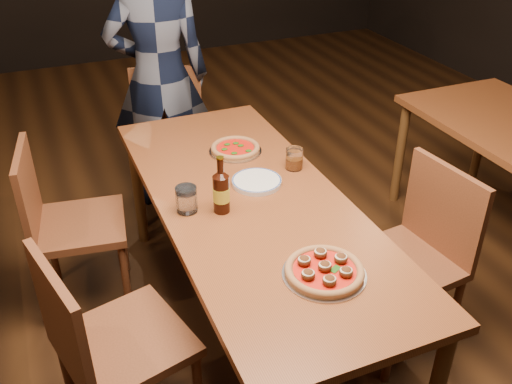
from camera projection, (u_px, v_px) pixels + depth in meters
name	position (u px, v px, depth m)	size (l,w,h in m)	color
ground	(252.00, 324.00, 2.91)	(9.00, 9.00, 0.00)	black
table_main	(252.00, 214.00, 2.55)	(0.80, 2.00, 0.75)	brown
chair_main_nw	(125.00, 341.00, 2.16)	(0.45, 0.45, 0.96)	#5D3018
chair_main_sw	(80.00, 224.00, 2.85)	(0.44, 0.44, 0.94)	#5D3018
chair_main_e	(402.00, 262.00, 2.58)	(0.44, 0.44, 0.95)	#5D3018
chair_end	(169.00, 145.00, 3.59)	(0.45, 0.45, 0.95)	#5D3018
pizza_meatball	(324.00, 270.00, 2.07)	(0.31, 0.31, 0.06)	#B7B7BF
pizza_margherita	(235.00, 149.00, 2.91)	(0.27, 0.27, 0.04)	#B7B7BF
plate_stack	(257.00, 182.00, 2.63)	(0.23, 0.23, 0.02)	white
beer_bottle	(221.00, 193.00, 2.39)	(0.07, 0.07, 0.25)	black
water_glass	(187.00, 199.00, 2.41)	(0.09, 0.09, 0.11)	white
amber_glass	(294.00, 159.00, 2.74)	(0.08, 0.08, 0.10)	#8D420F
diner	(159.00, 78.00, 3.51)	(0.63, 0.41, 1.73)	black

